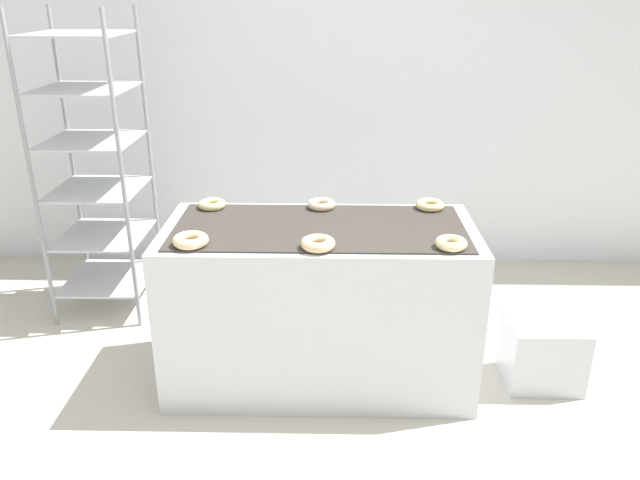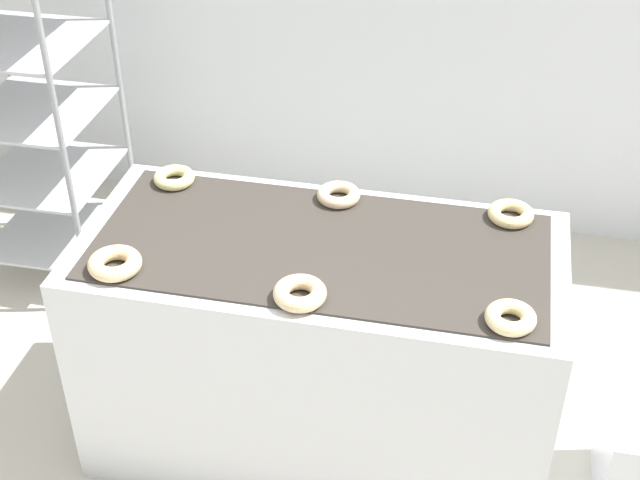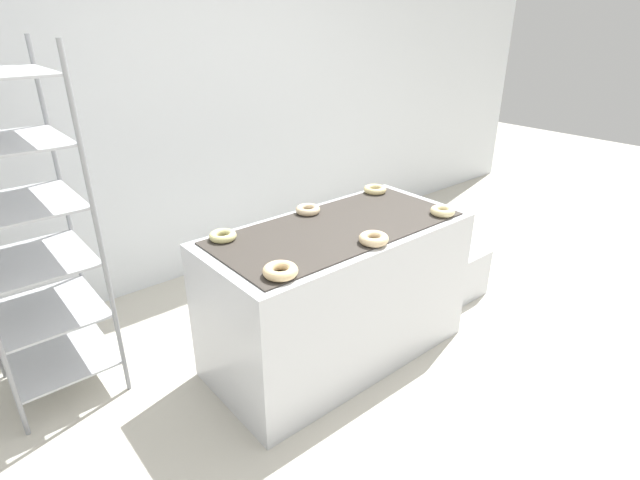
% 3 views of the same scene
% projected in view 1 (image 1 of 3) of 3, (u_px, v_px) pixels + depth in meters
% --- Properties ---
extents(ground_plane, '(14.00, 14.00, 0.00)m').
position_uv_depth(ground_plane, '(316.00, 454.00, 2.71)').
color(ground_plane, beige).
extents(wall_back, '(8.00, 0.05, 2.80)m').
position_uv_depth(wall_back, '(324.00, 65.00, 4.15)').
color(wall_back, silver).
rests_on(wall_back, ground_plane).
extents(fryer_machine, '(1.50, 0.71, 0.83)m').
position_uv_depth(fryer_machine, '(319.00, 304.00, 3.11)').
color(fryer_machine, silver).
rests_on(fryer_machine, ground_plane).
extents(baking_rack_cart, '(0.53, 0.57, 1.79)m').
position_uv_depth(baking_rack_cart, '(95.00, 165.00, 3.66)').
color(baking_rack_cart, gray).
rests_on(baking_rack_cart, ground_plane).
extents(glaze_bin, '(0.37, 0.32, 0.34)m').
position_uv_depth(glaze_bin, '(542.00, 351.00, 3.15)').
color(glaze_bin, silver).
rests_on(glaze_bin, ground_plane).
extents(donut_near_left, '(0.16, 0.16, 0.05)m').
position_uv_depth(donut_near_left, '(191.00, 240.00, 2.73)').
color(donut_near_left, beige).
rests_on(donut_near_left, fryer_machine).
extents(donut_near_center, '(0.15, 0.15, 0.05)m').
position_uv_depth(donut_near_center, '(317.00, 243.00, 2.70)').
color(donut_near_center, beige).
rests_on(donut_near_center, fryer_machine).
extents(donut_near_right, '(0.14, 0.14, 0.04)m').
position_uv_depth(donut_near_right, '(451.00, 243.00, 2.71)').
color(donut_near_right, beige).
rests_on(donut_near_right, fryer_machine).
extents(donut_far_left, '(0.14, 0.14, 0.04)m').
position_uv_depth(donut_far_left, '(212.00, 204.00, 3.20)').
color(donut_far_left, beige).
rests_on(donut_far_left, fryer_machine).
extents(donut_far_center, '(0.14, 0.14, 0.04)m').
position_uv_depth(donut_far_center, '(322.00, 204.00, 3.20)').
color(donut_far_center, beige).
rests_on(donut_far_center, fryer_machine).
extents(donut_far_right, '(0.15, 0.15, 0.04)m').
position_uv_depth(donut_far_right, '(430.00, 205.00, 3.19)').
color(donut_far_right, beige).
rests_on(donut_far_right, fryer_machine).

